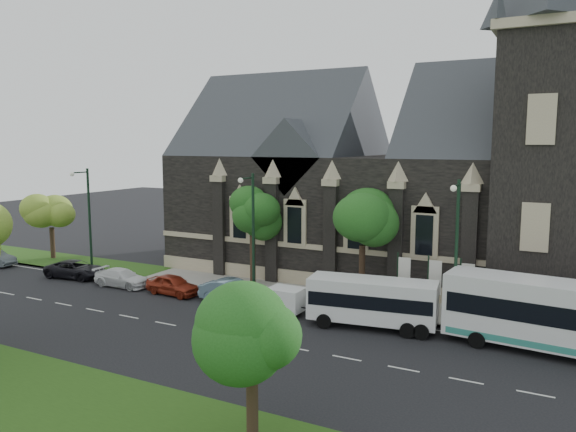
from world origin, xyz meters
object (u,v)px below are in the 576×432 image
Objects in this scene: shuttle_bus at (372,300)px; tree_walk_right at (367,219)px; banner_flag_center at (432,281)px; car_far_red at (173,285)px; sedan at (233,292)px; banner_flag_left at (402,277)px; tree_walk_far at (54,211)px; box_trailer at (286,299)px; tree_walk_left at (256,213)px; tree_park_east at (258,325)px; street_lamp_near at (456,246)px; street_lamp_mid at (252,229)px; street_lamp_far at (88,215)px; car_far_white at (122,278)px; car_far_black at (76,269)px; banner_flag_right at (465,284)px.

tree_walk_right is at bearing 105.44° from shuttle_bus.
car_far_red is (-18.12, -3.51, -1.64)m from banner_flag_center.
shuttle_bus is 10.30m from sedan.
car_far_red is (-5.15, -0.14, -0.08)m from sedan.
sedan is at bearing -162.93° from banner_flag_left.
tree_walk_far is (-31.04, -0.54, -1.20)m from tree_walk_right.
box_trailer is at bearing -92.85° from sedan.
shuttle_bus is at bearing -25.52° from tree_walk_left.
tree_walk_left is 14.58m from banner_flag_center.
tree_park_east is 0.70× the size of street_lamp_near.
banner_flag_left is 7.71m from box_trailer.
shuttle_bus is at bearing 2.82° from box_trailer.
banner_flag_center is at bearing 0.00° from banner_flag_left.
tree_park_east reaches higher than shuttle_bus.
tree_walk_far is 23.88m from sedan.
tree_walk_right is at bearing 26.65° from street_lamp_mid.
street_lamp_near is 3.74m from banner_flag_center.
box_trailer is (5.56, -5.56, -4.74)m from tree_walk_left.
tree_walk_far is 1.27× the size of sedan.
banner_flag_left reaches higher than box_trailer.
street_lamp_near is 1.00× the size of street_lamp_far.
car_far_white is at bearing -163.91° from tree_walk_right.
car_far_black is (-5.42, 0.32, 0.03)m from car_far_white.
shuttle_bus is at bearing -126.14° from banner_flag_center.
shuttle_bus is 1.60× the size of sedan.
tree_park_east is 26.02m from car_far_white.
tree_walk_far is at bearing 68.57° from car_far_white.
shuttle_bus is 20.44m from car_far_white.
tree_walk_right is 1.51× the size of car_far_black.
car_far_black is at bearing 84.99° from car_far_white.
banner_flag_left is 11.59m from sedan.
car_far_red is 10.44m from car_far_black.
street_lamp_near reaches higher than car_far_white.
street_lamp_mid reaches higher than banner_flag_left.
car_far_red is (-19.83, -1.61, -4.37)m from street_lamp_near.
tree_park_east is 18.87m from sedan.
tree_walk_right is 10.64m from sedan.
tree_walk_right reaches higher than shuttle_bus.
banner_flag_left is 0.85× the size of car_far_white.
tree_walk_right is at bearing -75.54° from car_far_white.
tree_park_east is 1.34× the size of car_far_white.
street_lamp_far is at bearing 85.81° from car_far_red.
banner_flag_right reaches higher than car_far_black.
tree_walk_far is 1.91× the size of box_trailer.
street_lamp_far is 2.73× the size of box_trailer.
tree_walk_left is 0.97× the size of shuttle_bus.
banner_flag_left is at bearing -82.23° from car_far_white.
car_far_red is 0.92× the size of car_far_white.
street_lamp_far is at bearing 180.00° from street_lamp_mid.
street_lamp_mid is 1.00× the size of street_lamp_far.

